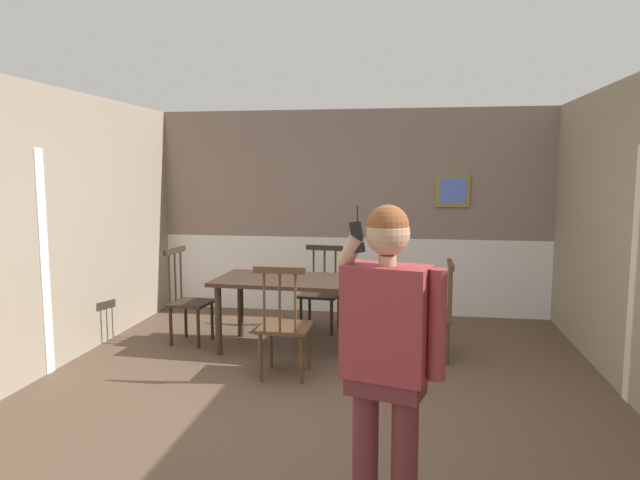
{
  "coord_description": "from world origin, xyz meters",
  "views": [
    {
      "loc": [
        0.76,
        -4.35,
        1.9
      ],
      "look_at": [
        0.17,
        -0.57,
        1.43
      ],
      "focal_mm": 32.28,
      "sensor_mm": 36.0,
      "label": 1
    }
  ],
  "objects_px": {
    "chair_near_window": "(433,313)",
    "person_figure": "(387,345)",
    "dining_table": "(305,287)",
    "chair_opposite_corner": "(188,299)",
    "chair_by_doorway": "(284,325)",
    "chair_at_table_head": "(321,291)"
  },
  "relations": [
    {
      "from": "chair_near_window",
      "to": "chair_at_table_head",
      "type": "distance_m",
      "value": 1.56
    },
    {
      "from": "chair_at_table_head",
      "to": "person_figure",
      "type": "xyz_separation_m",
      "value": [
        0.93,
        -3.77,
        0.54
      ]
    },
    {
      "from": "chair_by_doorway",
      "to": "chair_at_table_head",
      "type": "relative_size",
      "value": 1.06
    },
    {
      "from": "dining_table",
      "to": "chair_opposite_corner",
      "type": "distance_m",
      "value": 1.34
    },
    {
      "from": "dining_table",
      "to": "person_figure",
      "type": "relative_size",
      "value": 1.11
    },
    {
      "from": "chair_near_window",
      "to": "person_figure",
      "type": "bearing_deg",
      "value": 172.62
    },
    {
      "from": "dining_table",
      "to": "person_figure",
      "type": "distance_m",
      "value": 3.12
    },
    {
      "from": "chair_by_doorway",
      "to": "person_figure",
      "type": "height_order",
      "value": "person_figure"
    },
    {
      "from": "chair_near_window",
      "to": "person_figure",
      "type": "height_order",
      "value": "person_figure"
    },
    {
      "from": "chair_near_window",
      "to": "dining_table",
      "type": "bearing_deg",
      "value": 86.7
    },
    {
      "from": "chair_by_doorway",
      "to": "chair_at_table_head",
      "type": "xyz_separation_m",
      "value": [
        0.09,
        1.65,
        -0.03
      ]
    },
    {
      "from": "chair_near_window",
      "to": "chair_at_table_head",
      "type": "relative_size",
      "value": 1.0
    },
    {
      "from": "chair_at_table_head",
      "to": "chair_near_window",
      "type": "bearing_deg",
      "value": 151.08
    },
    {
      "from": "chair_by_doorway",
      "to": "dining_table",
      "type": "bearing_deg",
      "value": 87.41
    },
    {
      "from": "chair_by_doorway",
      "to": "chair_opposite_corner",
      "type": "relative_size",
      "value": 1.01
    },
    {
      "from": "dining_table",
      "to": "chair_opposite_corner",
      "type": "height_order",
      "value": "chair_opposite_corner"
    },
    {
      "from": "dining_table",
      "to": "chair_at_table_head",
      "type": "bearing_deg",
      "value": 86.85
    },
    {
      "from": "dining_table",
      "to": "chair_opposite_corner",
      "type": "xyz_separation_m",
      "value": [
        -1.33,
        0.07,
        -0.19
      ]
    },
    {
      "from": "chair_at_table_head",
      "to": "chair_opposite_corner",
      "type": "height_order",
      "value": "chair_opposite_corner"
    },
    {
      "from": "dining_table",
      "to": "chair_opposite_corner",
      "type": "relative_size",
      "value": 1.82
    },
    {
      "from": "chair_opposite_corner",
      "to": "person_figure",
      "type": "relative_size",
      "value": 0.61
    },
    {
      "from": "chair_near_window",
      "to": "person_figure",
      "type": "relative_size",
      "value": 0.58
    }
  ]
}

